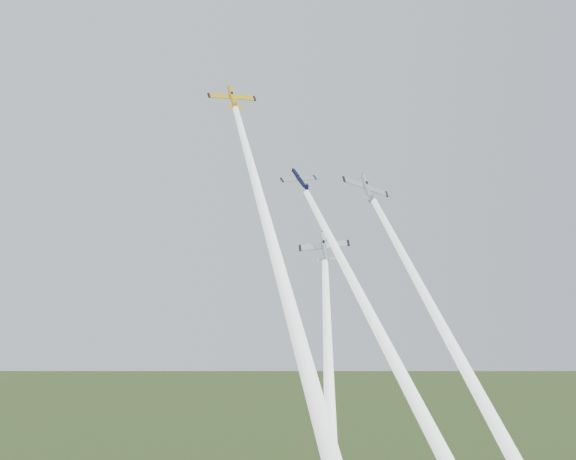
# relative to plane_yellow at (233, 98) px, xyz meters

# --- Properties ---
(plane_yellow) EXTENTS (9.25, 7.51, 7.25)m
(plane_yellow) POSITION_rel_plane_yellow_xyz_m (0.00, 0.00, 0.00)
(plane_yellow) COLOR yellow
(smoke_trail_yellow) EXTENTS (8.08, 47.48, 52.80)m
(smoke_trail_yellow) POSITION_rel_plane_yellow_xyz_m (3.13, -24.91, -28.06)
(smoke_trail_yellow) COLOR white
(plane_navy) EXTENTS (8.40, 6.68, 6.53)m
(plane_navy) POSITION_rel_plane_yellow_xyz_m (10.87, -4.00, -14.54)
(plane_navy) COLOR #0C1236
(smoke_trail_navy) EXTENTS (15.48, 42.60, 48.84)m
(smoke_trail_navy) POSITION_rel_plane_yellow_xyz_m (17.97, -26.23, -40.62)
(smoke_trail_navy) COLOR white
(plane_silver_right) EXTENTS (8.88, 8.84, 9.22)m
(plane_silver_right) POSITION_rel_plane_yellow_xyz_m (21.94, -5.33, -15.81)
(plane_silver_right) COLOR silver
(smoke_trail_silver_right) EXTENTS (12.97, 47.19, 53.21)m
(smoke_trail_silver_right) POSITION_rel_plane_yellow_xyz_m (27.66, -29.97, -44.07)
(smoke_trail_silver_right) COLOR white
(plane_silver_low) EXTENTS (8.39, 7.69, 7.41)m
(plane_silver_low) POSITION_rel_plane_yellow_xyz_m (13.15, -11.63, -26.38)
(plane_silver_low) COLOR silver
(smoke_trail_silver_low) EXTENTS (10.83, 42.21, 47.31)m
(smoke_trail_silver_low) POSITION_rel_plane_yellow_xyz_m (8.53, -33.81, -51.70)
(smoke_trail_silver_low) COLOR white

